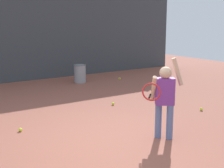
# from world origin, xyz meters

# --- Properties ---
(ground_plane) EXTENTS (20.00, 20.00, 0.00)m
(ground_plane) POSITION_xyz_m (0.00, 0.00, 0.00)
(ground_plane) COLOR brown
(fence_post_2) EXTENTS (0.09, 0.09, 3.72)m
(fence_post_2) POSITION_xyz_m (6.65, 5.97, 1.86)
(fence_post_2) COLOR slate
(fence_post_2) RESTS_ON ground
(tennis_player) EXTENTS (0.89, 0.53, 1.35)m
(tennis_player) POSITION_xyz_m (1.03, -0.34, 0.73)
(tennis_player) COLOR slate
(tennis_player) RESTS_ON ground
(ball_hopper) EXTENTS (0.38, 0.38, 0.56)m
(ball_hopper) POSITION_xyz_m (2.13, 4.68, 0.29)
(ball_hopper) COLOR gray
(ball_hopper) RESTS_ON ground
(tennis_ball_1) EXTENTS (0.07, 0.07, 0.07)m
(tennis_ball_1) POSITION_xyz_m (2.85, 0.43, 0.03)
(tennis_ball_1) COLOR #CCE033
(tennis_ball_1) RESTS_ON ground
(tennis_ball_2) EXTENTS (0.07, 0.07, 0.07)m
(tennis_ball_2) POSITION_xyz_m (3.44, 4.39, 0.03)
(tennis_ball_2) COLOR #CCE033
(tennis_ball_2) RESTS_ON ground
(tennis_ball_4) EXTENTS (0.07, 0.07, 0.07)m
(tennis_ball_4) POSITION_xyz_m (1.50, 1.87, 0.03)
(tennis_ball_4) COLOR #CCE033
(tennis_ball_4) RESTS_ON ground
(tennis_ball_5) EXTENTS (0.07, 0.07, 0.07)m
(tennis_ball_5) POSITION_xyz_m (-0.85, 1.29, 0.03)
(tennis_ball_5) COLOR #CCE033
(tennis_ball_5) RESTS_ON ground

